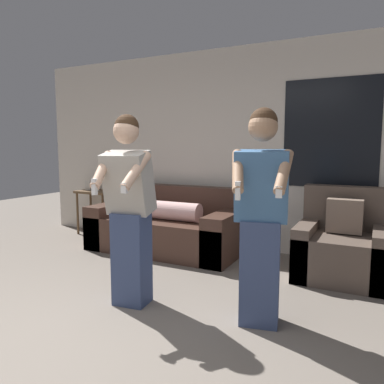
# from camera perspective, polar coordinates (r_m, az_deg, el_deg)

# --- Properties ---
(ground_plane) EXTENTS (14.00, 14.00, 0.00)m
(ground_plane) POSITION_cam_1_polar(r_m,az_deg,el_deg) (2.72, -22.00, -24.41)
(ground_plane) COLOR slate
(wall_back) EXTENTS (6.49, 0.07, 2.70)m
(wall_back) POSITION_cam_1_polar(r_m,az_deg,el_deg) (5.14, 6.63, 6.46)
(wall_back) COLOR silver
(wall_back) RESTS_ON ground_plane
(couch) EXTENTS (2.02, 1.00, 0.84)m
(couch) POSITION_cam_1_polar(r_m,az_deg,el_deg) (5.09, -3.71, -5.40)
(couch) COLOR #472D23
(couch) RESTS_ON ground_plane
(armchair) EXTENTS (0.92, 0.88, 0.95)m
(armchair) POSITION_cam_1_polar(r_m,az_deg,el_deg) (4.35, 22.00, -7.81)
(armchair) COLOR brown
(armchair) RESTS_ON ground_plane
(side_table) EXTENTS (0.59, 0.39, 0.85)m
(side_table) POSITION_cam_1_polar(r_m,az_deg,el_deg) (6.14, -14.42, -0.83)
(side_table) COLOR brown
(side_table) RESTS_ON ground_plane
(person_left) EXTENTS (0.45, 0.53, 1.66)m
(person_left) POSITION_cam_1_polar(r_m,az_deg,el_deg) (3.28, -9.54, -2.64)
(person_left) COLOR #384770
(person_left) RESTS_ON ground_plane
(person_right) EXTENTS (0.47, 0.53, 1.68)m
(person_right) POSITION_cam_1_polar(r_m,az_deg,el_deg) (2.92, 10.48, -3.66)
(person_right) COLOR #384770
(person_right) RESTS_ON ground_plane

